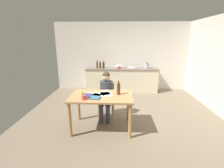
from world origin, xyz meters
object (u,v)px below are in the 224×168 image
(chair_at_table, at_px, (107,97))
(candlestick, at_px, (82,91))
(wine_bottle_on_table, at_px, (118,89))
(sink_unit, at_px, (132,68))
(coffee_mug, at_px, (84,98))
(mixing_bowl, at_px, (118,67))
(teacup_on_counter, at_px, (118,67))
(stovetop_kettle, at_px, (147,66))
(bottle_vinegar, at_px, (100,65))
(book_magazine, at_px, (88,96))
(book_cookery, at_px, (95,98))
(dining_table, at_px, (101,100))
(wine_glass_back_left, at_px, (117,65))
(bottle_oil, at_px, (97,65))
(wine_glass_near_sink, at_px, (123,65))
(wine_glass_by_kettle, at_px, (120,65))
(person_seated, at_px, (106,92))
(bottle_wine_red, at_px, (104,65))

(chair_at_table, relative_size, candlestick, 2.94)
(wine_bottle_on_table, height_order, sink_unit, sink_unit)
(coffee_mug, distance_m, mixing_bowl, 3.18)
(sink_unit, bearing_deg, teacup_on_counter, -163.79)
(chair_at_table, height_order, stovetop_kettle, stovetop_kettle)
(chair_at_table, height_order, bottle_vinegar, bottle_vinegar)
(book_magazine, xyz_separation_m, wine_bottle_on_table, (0.65, 0.14, 0.12))
(bottle_vinegar, distance_m, stovetop_kettle, 1.77)
(book_cookery, distance_m, stovetop_kettle, 3.39)
(stovetop_kettle, bearing_deg, dining_table, -116.72)
(chair_at_table, height_order, wine_glass_back_left, wine_glass_back_left)
(bottle_oil, distance_m, teacup_on_counter, 0.83)
(wine_glass_back_left, bearing_deg, wine_glass_near_sink, 0.00)
(coffee_mug, xyz_separation_m, bottle_oil, (-0.14, 3.09, 0.19))
(chair_at_table, distance_m, mixing_bowl, 2.22)
(wine_glass_by_kettle, bearing_deg, dining_table, -98.12)
(book_magazine, xyz_separation_m, wine_glass_near_sink, (0.82, 3.04, 0.21))
(candlestick, relative_size, wine_glass_by_kettle, 1.94)
(chair_at_table, bearing_deg, book_cookery, -100.90)
(chair_at_table, distance_m, person_seated, 0.24)
(mixing_bowl, relative_size, wine_glass_near_sink, 1.46)
(candlestick, distance_m, book_cookery, 0.42)
(person_seated, relative_size, mixing_bowl, 5.30)
(sink_unit, xyz_separation_m, bottle_oil, (-1.35, -0.02, 0.10))
(wine_glass_back_left, distance_m, teacup_on_counter, 0.31)
(book_magazine, height_order, mixing_bowl, mixing_bowl)
(bottle_oil, bearing_deg, wine_glass_back_left, 12.04)
(bottle_vinegar, relative_size, bottle_wine_red, 0.99)
(chair_at_table, bearing_deg, wine_bottle_on_table, -62.90)
(wine_glass_by_kettle, bearing_deg, chair_at_table, -98.89)
(sink_unit, relative_size, bottle_oil, 1.24)
(person_seated, xyz_separation_m, bottle_wine_red, (-0.27, 2.23, 0.34))
(person_seated, xyz_separation_m, book_cookery, (-0.16, -0.72, 0.12))
(wine_bottle_on_table, relative_size, teacup_on_counter, 2.80)
(chair_at_table, xyz_separation_m, wine_glass_near_sink, (0.47, 2.30, 0.52))
(person_seated, relative_size, wine_bottle_on_table, 3.89)
(person_seated, distance_m, bottle_vinegar, 2.33)
(stovetop_kettle, relative_size, wine_glass_by_kettle, 1.43)
(coffee_mug, height_order, book_magazine, coffee_mug)
(wine_glass_by_kettle, relative_size, wine_glass_back_left, 1.00)
(wine_bottle_on_table, distance_m, bottle_vinegar, 2.82)
(dining_table, xyz_separation_m, wine_bottle_on_table, (0.37, 0.08, 0.24))
(person_seated, bearing_deg, wine_bottle_on_table, -55.23)
(candlestick, xyz_separation_m, book_magazine, (0.16, -0.11, -0.07))
(coffee_mug, bearing_deg, sink_unit, 68.75)
(wine_glass_by_kettle, bearing_deg, bottle_oil, -169.44)
(person_seated, relative_size, coffee_mug, 9.80)
(bottle_vinegar, height_order, stovetop_kettle, bottle_vinegar)
(candlestick, relative_size, sink_unit, 0.83)
(candlestick, height_order, stovetop_kettle, stovetop_kettle)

